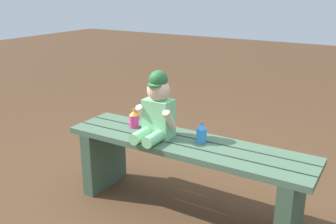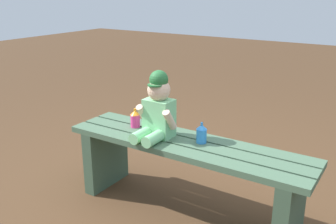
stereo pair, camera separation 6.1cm
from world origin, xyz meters
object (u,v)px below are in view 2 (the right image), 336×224
park_bench (185,165)px  sippy_cup_left (135,118)px  child_figure (157,109)px  sippy_cup_right (202,133)px

park_bench → sippy_cup_left: bearing=174.6°
child_figure → park_bench: bearing=7.8°
park_bench → sippy_cup_right: bearing=24.6°
child_figure → sippy_cup_right: (0.26, 0.06, -0.12)m
sippy_cup_left → sippy_cup_right: size_ratio=1.00×
park_bench → sippy_cup_left: (-0.40, 0.04, 0.21)m
park_bench → sippy_cup_left: 0.45m
park_bench → child_figure: bearing=-172.2°
park_bench → sippy_cup_right: (0.08, 0.04, 0.21)m
park_bench → child_figure: child_figure is taller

